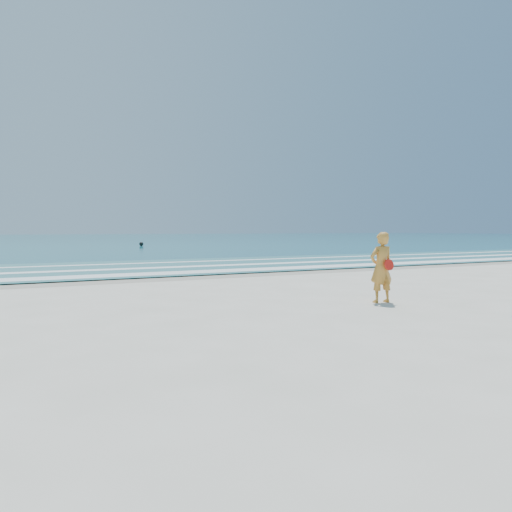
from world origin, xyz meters
name	(u,v)px	position (x,y,z in m)	size (l,w,h in m)	color
ground	(317,314)	(0.00, 0.00, 0.00)	(400.00, 400.00, 0.00)	silver
wet_sand	(174,277)	(0.00, 9.00, 0.00)	(400.00, 2.40, 0.00)	#B2A893
ocean	(21,238)	(0.00, 105.00, 0.02)	(400.00, 190.00, 0.04)	#19727F
shallow	(138,267)	(0.00, 14.00, 0.04)	(400.00, 10.00, 0.01)	#59B7AD
foam_near	(163,273)	(0.00, 10.30, 0.05)	(400.00, 1.40, 0.01)	white
foam_mid	(143,268)	(0.00, 13.20, 0.05)	(400.00, 0.90, 0.01)	white
foam_far	(125,264)	(0.00, 16.50, 0.05)	(400.00, 0.60, 0.01)	white
buoy	(141,244)	(8.30, 43.69, 0.26)	(0.44, 0.44, 0.44)	black
woman	(381,267)	(2.27, 0.57, 0.85)	(0.65, 0.46, 1.69)	orange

